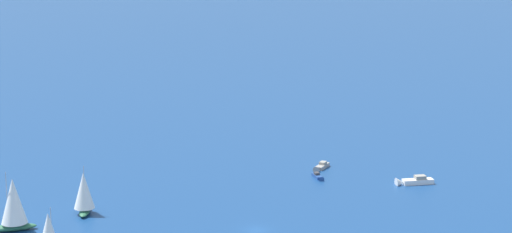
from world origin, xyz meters
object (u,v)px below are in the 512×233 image
sailboat_near_centre (84,193)px  motorboat_ahead (413,181)px  sailboat_trailing (49,231)px  motorboat_outer_ring_a (318,177)px  sailboat_inshore (13,204)px  motorboat_far_stbd (321,167)px

sailboat_near_centre → motorboat_ahead: 74.63m
sailboat_trailing → motorboat_ahead: 85.10m
motorboat_ahead → motorboat_outer_ring_a: 21.93m
sailboat_inshore → sailboat_trailing: size_ratio=1.51×
motorboat_ahead → sailboat_inshore: bearing=139.5°
motorboat_far_stbd → motorboat_outer_ring_a: (-7.78, -2.88, -0.12)m
motorboat_ahead → sailboat_trailing: bearing=148.2°
sailboat_inshore → sailboat_trailing: (-4.66, -12.95, -1.82)m
sailboat_near_centre → sailboat_trailing: size_ratio=1.27×
sailboat_inshore → motorboat_ahead: bearing=-40.5°
sailboat_trailing → motorboat_outer_ring_a: (66.17, -23.80, -3.19)m
motorboat_far_stbd → motorboat_outer_ring_a: motorboat_far_stbd is taller
motorboat_ahead → motorboat_outer_ring_a: (-6.08, 21.07, -0.28)m
sailboat_near_centre → sailboat_trailing: sailboat_near_centre is taller
motorboat_outer_ring_a → sailboat_trailing: bearing=160.2°
sailboat_trailing → motorboat_ahead: size_ratio=0.96×
sailboat_inshore → motorboat_outer_ring_a: (61.51, -36.75, -5.01)m
sailboat_inshore → motorboat_outer_ring_a: bearing=-30.9°
motorboat_far_stbd → motorboat_ahead: (-1.71, -23.95, 0.16)m
motorboat_far_stbd → sailboat_trailing: bearing=164.2°
sailboat_inshore → motorboat_ahead: (67.59, -57.82, -4.73)m
motorboat_ahead → motorboat_outer_ring_a: size_ratio=1.78×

